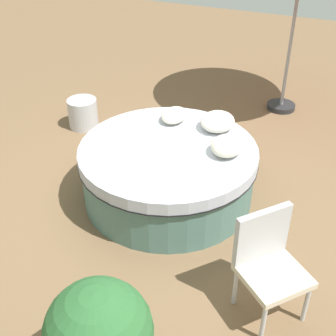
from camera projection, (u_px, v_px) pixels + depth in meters
ground_plane at (168, 196)px, 5.51m from camera, size 16.00×16.00×0.00m
round_bed at (168, 172)px, 5.31m from camera, size 2.01×2.01×0.67m
throw_pillow_0 at (227, 146)px, 4.99m from camera, size 0.41×0.34×0.19m
throw_pillow_1 at (218, 121)px, 5.44m from camera, size 0.45×0.40×0.19m
throw_pillow_2 at (174, 115)px, 5.62m from camera, size 0.40×0.30×0.14m
patio_chair at (268, 258)px, 3.89m from camera, size 0.72×0.72×0.98m
side_table at (83, 113)px, 6.80m from camera, size 0.43×0.43×0.43m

